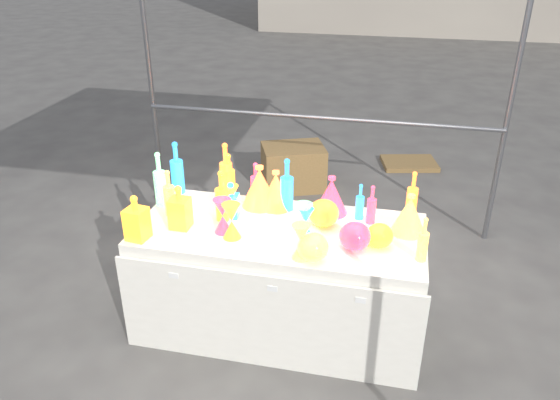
% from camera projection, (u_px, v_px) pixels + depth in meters
% --- Properties ---
extents(ground, '(80.00, 80.00, 0.00)m').
position_uv_depth(ground, '(280.00, 323.00, 3.76)').
color(ground, slate).
rests_on(ground, ground).
extents(display_table, '(1.84, 0.83, 0.75)m').
position_uv_depth(display_table, '(280.00, 279.00, 3.58)').
color(display_table, white).
rests_on(display_table, ground).
extents(cardboard_box_closed, '(0.74, 0.64, 0.45)m').
position_uv_depth(cardboard_box_closed, '(293.00, 167.00, 5.60)').
color(cardboard_box_closed, olive).
rests_on(cardboard_box_closed, ground).
extents(cardboard_box_flat, '(0.68, 0.55, 0.05)m').
position_uv_depth(cardboard_box_flat, '(409.00, 163.00, 6.19)').
color(cardboard_box_flat, olive).
rests_on(cardboard_box_flat, ground).
extents(bottle_0, '(0.11, 0.11, 0.33)m').
position_uv_depth(bottle_0, '(229.00, 176.00, 3.73)').
color(bottle_0, red).
rests_on(bottle_0, display_table).
extents(bottle_1, '(0.12, 0.12, 0.38)m').
position_uv_depth(bottle_1, '(177.00, 168.00, 3.79)').
color(bottle_1, '#177F27').
rests_on(bottle_1, display_table).
extents(bottle_2, '(0.12, 0.12, 0.40)m').
position_uv_depth(bottle_2, '(226.00, 171.00, 3.72)').
color(bottle_2, yellow).
rests_on(bottle_2, display_table).
extents(bottle_3, '(0.08, 0.08, 0.28)m').
position_uv_depth(bottle_3, '(256.00, 182.00, 3.71)').
color(bottle_3, '#1D2CAB').
rests_on(bottle_3, display_table).
extents(bottle_4, '(0.09, 0.09, 0.31)m').
position_uv_depth(bottle_4, '(169.00, 192.00, 3.52)').
color(bottle_4, '#148171').
rests_on(bottle_4, display_table).
extents(bottle_5, '(0.09, 0.09, 0.38)m').
position_uv_depth(bottle_5, '(160.00, 179.00, 3.62)').
color(bottle_5, '#D62AA7').
rests_on(bottle_5, display_table).
extents(bottle_6, '(0.12, 0.12, 0.34)m').
position_uv_depth(bottle_6, '(222.00, 195.00, 3.45)').
color(bottle_6, red).
rests_on(bottle_6, display_table).
extents(bottle_7, '(0.10, 0.10, 0.37)m').
position_uv_depth(bottle_7, '(287.00, 185.00, 3.57)').
color(bottle_7, '#177F27').
rests_on(bottle_7, display_table).
extents(decanter_0, '(0.14, 0.14, 0.29)m').
position_uv_depth(decanter_0, '(136.00, 217.00, 3.25)').
color(decanter_0, red).
rests_on(decanter_0, display_table).
extents(decanter_1, '(0.12, 0.12, 0.29)m').
position_uv_depth(decanter_1, '(180.00, 207.00, 3.37)').
color(decanter_1, yellow).
rests_on(decanter_1, display_table).
extents(decanter_2, '(0.10, 0.10, 0.24)m').
position_uv_depth(decanter_2, '(231.00, 200.00, 3.50)').
color(decanter_2, '#177F27').
rests_on(decanter_2, display_table).
extents(hourglass_0, '(0.15, 0.15, 0.23)m').
position_uv_depth(hourglass_0, '(232.00, 221.00, 3.27)').
color(hourglass_0, yellow).
rests_on(hourglass_0, display_table).
extents(hourglass_1, '(0.15, 0.15, 0.22)m').
position_uv_depth(hourglass_1, '(223.00, 216.00, 3.33)').
color(hourglass_1, '#1D2CAB').
rests_on(hourglass_1, display_table).
extents(hourglass_2, '(0.13, 0.13, 0.21)m').
position_uv_depth(hourglass_2, '(301.00, 242.00, 3.07)').
color(hourglass_2, '#148171').
rests_on(hourglass_2, display_table).
extents(hourglass_3, '(0.14, 0.14, 0.22)m').
position_uv_depth(hourglass_3, '(304.00, 220.00, 3.29)').
color(hourglass_3, '#D62AA7').
rests_on(hourglass_3, display_table).
extents(hourglass_4, '(0.14, 0.14, 0.21)m').
position_uv_depth(hourglass_4, '(231.00, 201.00, 3.52)').
color(hourglass_4, red).
rests_on(hourglass_4, display_table).
extents(hourglass_5, '(0.12, 0.12, 0.19)m').
position_uv_depth(hourglass_5, '(306.00, 223.00, 3.29)').
color(hourglass_5, '#177F27').
rests_on(hourglass_5, display_table).
extents(globe_0, '(0.17, 0.17, 0.13)m').
position_uv_depth(globe_0, '(379.00, 237.00, 3.20)').
color(globe_0, red).
rests_on(globe_0, display_table).
extents(globe_1, '(0.22, 0.22, 0.15)m').
position_uv_depth(globe_1, '(313.00, 249.00, 3.07)').
color(globe_1, '#148171').
rests_on(globe_1, display_table).
extents(globe_2, '(0.20, 0.20, 0.15)m').
position_uv_depth(globe_2, '(324.00, 214.00, 3.42)').
color(globe_2, yellow).
rests_on(globe_2, display_table).
extents(globe_3, '(0.20, 0.20, 0.15)m').
position_uv_depth(globe_3, '(355.00, 238.00, 3.17)').
color(globe_3, '#1D2CAB').
rests_on(globe_3, display_table).
extents(lampshade_0, '(0.24, 0.24, 0.26)m').
position_uv_depth(lampshade_0, '(276.00, 189.00, 3.62)').
color(lampshade_0, yellow).
rests_on(lampshade_0, display_table).
extents(lampshade_1, '(0.27, 0.27, 0.29)m').
position_uv_depth(lampshade_1, '(260.00, 186.00, 3.64)').
color(lampshade_1, yellow).
rests_on(lampshade_1, display_table).
extents(lampshade_2, '(0.26, 0.26, 0.26)m').
position_uv_depth(lampshade_2, '(331.00, 195.00, 3.55)').
color(lampshade_2, '#1D2CAB').
rests_on(lampshade_2, display_table).
extents(lampshade_3, '(0.22, 0.22, 0.26)m').
position_uv_depth(lampshade_3, '(409.00, 214.00, 3.32)').
color(lampshade_3, '#148171').
rests_on(lampshade_3, display_table).
extents(bottle_8, '(0.07, 0.07, 0.25)m').
position_uv_depth(bottle_8, '(360.00, 202.00, 3.48)').
color(bottle_8, '#177F27').
rests_on(bottle_8, display_table).
extents(bottle_9, '(0.09, 0.09, 0.32)m').
position_uv_depth(bottle_9, '(412.00, 195.00, 3.48)').
color(bottle_9, yellow).
rests_on(bottle_9, display_table).
extents(bottle_10, '(0.06, 0.06, 0.26)m').
position_uv_depth(bottle_10, '(372.00, 204.00, 3.43)').
color(bottle_10, '#1D2CAB').
rests_on(bottle_10, display_table).
extents(bottle_11, '(0.08, 0.08, 0.27)m').
position_uv_depth(bottle_11, '(423.00, 239.00, 3.04)').
color(bottle_11, '#148171').
rests_on(bottle_11, display_table).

